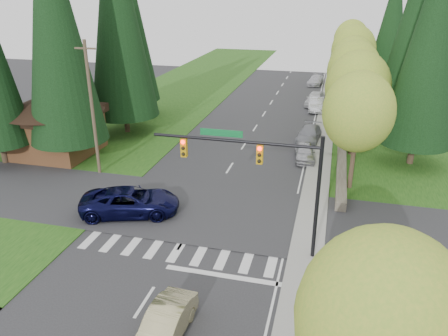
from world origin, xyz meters
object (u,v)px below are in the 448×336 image
at_px(sedan_champagne, 165,325).
at_px(parked_car_b, 309,134).
at_px(suv_navy, 130,202).
at_px(parked_car_a, 305,152).
at_px(parked_car_d, 315,99).
at_px(parked_car_e, 316,80).
at_px(parked_car_c, 316,104).

bearing_deg(sedan_champagne, parked_car_b, 84.32).
height_order(suv_navy, parked_car_a, suv_navy).
bearing_deg(parked_car_a, parked_car_d, 83.64).
bearing_deg(parked_car_a, parked_car_e, 84.60).
bearing_deg(suv_navy, parked_car_c, -37.25).
relative_size(suv_navy, parked_car_a, 1.57).
xyz_separation_m(parked_car_d, parked_car_e, (-0.69, 12.21, -0.15)).
bearing_deg(parked_car_e, suv_navy, -94.77).
bearing_deg(parked_car_d, parked_car_a, -81.56).
height_order(sedan_champagne, parked_car_a, sedan_champagne).
bearing_deg(parked_car_a, parked_car_c, 82.85).
bearing_deg(parked_car_e, parked_car_d, -79.84).
bearing_deg(suv_navy, parked_car_a, -56.99).
height_order(parked_car_a, parked_car_b, parked_car_b).
xyz_separation_m(parked_car_a, parked_car_e, (-0.94, 30.83, 0.01)).
relative_size(sedan_champagne, suv_navy, 0.68).
relative_size(parked_car_c, parked_car_e, 0.96).
bearing_deg(parked_car_e, parked_car_a, -81.30).
xyz_separation_m(parked_car_a, parked_car_c, (0.00, 16.09, 0.06)).
xyz_separation_m(parked_car_b, parked_car_c, (0.00, 11.32, 0.04)).
xyz_separation_m(parked_car_b, parked_car_d, (-0.25, 13.83, 0.13)).
height_order(sedan_champagne, parked_car_e, sedan_champagne).
bearing_deg(parked_car_c, parked_car_a, -91.01).
height_order(suv_navy, parked_car_d, suv_navy).
bearing_deg(suv_navy, parked_car_b, -48.19).
distance_m(suv_navy, parked_car_c, 29.96).
bearing_deg(sedan_champagne, parked_car_e, 89.44).
distance_m(suv_navy, parked_car_b, 19.64).
distance_m(parked_car_a, parked_car_c, 16.10).
relative_size(parked_car_c, parked_car_d, 0.92).
height_order(suv_navy, parked_car_e, suv_navy).
xyz_separation_m(suv_navy, parked_car_a, (9.87, 12.20, -0.19)).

